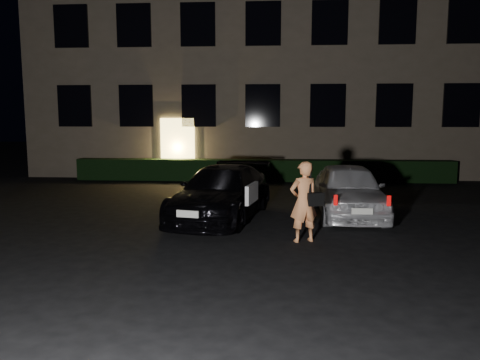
{
  "coord_description": "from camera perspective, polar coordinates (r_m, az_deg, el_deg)",
  "views": [
    {
      "loc": [
        0.41,
        -8.17,
        2.51
      ],
      "look_at": [
        -0.3,
        2.0,
        1.15
      ],
      "focal_mm": 35.0,
      "sensor_mm": 36.0,
      "label": 1
    }
  ],
  "objects": [
    {
      "name": "man",
      "position": [
        9.54,
        7.81,
        -2.63
      ],
      "size": [
        0.77,
        0.59,
        1.65
      ],
      "rotation": [
        0.0,
        0.0,
        3.52
      ],
      "color": "#FF9C5D",
      "rests_on": "ground"
    },
    {
      "name": "hatch",
      "position": [
        12.29,
        13.09,
        -1.18
      ],
      "size": [
        1.63,
        3.99,
        1.36
      ],
      "rotation": [
        0.0,
        0.0,
        -0.01
      ],
      "color": "silver",
      "rests_on": "ground"
    },
    {
      "name": "ground",
      "position": [
        8.55,
        1.06,
        -9.47
      ],
      "size": [
        80.0,
        80.0,
        0.0
      ],
      "primitive_type": "plane",
      "color": "black",
      "rests_on": "ground"
    },
    {
      "name": "sedan",
      "position": [
        11.73,
        -2.23,
        -1.54
      ],
      "size": [
        2.66,
        4.74,
        1.3
      ],
      "rotation": [
        0.0,
        0.0,
        -0.2
      ],
      "color": "black",
      "rests_on": "ground"
    },
    {
      "name": "hedge",
      "position": [
        18.79,
        2.7,
        1.2
      ],
      "size": [
        15.0,
        0.7,
        0.85
      ],
      "primitive_type": "cube",
      "color": "black",
      "rests_on": "ground"
    },
    {
      "name": "building",
      "position": [
        23.42,
        3.04,
        16.14
      ],
      "size": [
        20.0,
        8.11,
        12.0
      ],
      "color": "brown",
      "rests_on": "ground"
    }
  ]
}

